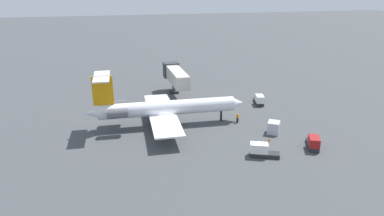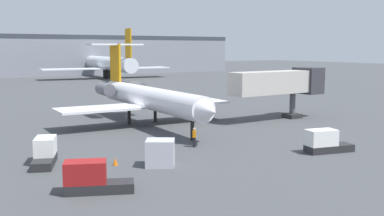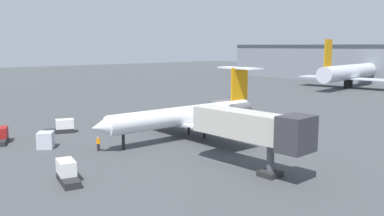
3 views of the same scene
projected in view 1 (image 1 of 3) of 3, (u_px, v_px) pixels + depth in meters
ground_plane at (166, 127)px, 57.99m from camera, size 400.00×400.00×0.10m
regional_jet at (162, 108)px, 57.52m from camera, size 19.62×26.40×8.97m
jet_bridge at (175, 75)px, 72.40m from camera, size 13.00×3.43×6.05m
ground_crew_marshaller at (238, 118)px, 59.48m from camera, size 0.45×0.48×1.69m
baggage_tug_lead at (259, 100)px, 68.27m from camera, size 4.20×2.21×1.90m
baggage_tug_trailing at (261, 151)px, 48.04m from camera, size 2.75×4.24×1.90m
baggage_tug_spare at (313, 143)px, 50.35m from camera, size 4.23×2.84×1.90m
cargo_container_uld at (274, 127)px, 55.34m from camera, size 2.63×2.55×1.91m
traffic_cone_near at (269, 140)px, 52.73m from camera, size 0.36×0.36×0.55m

